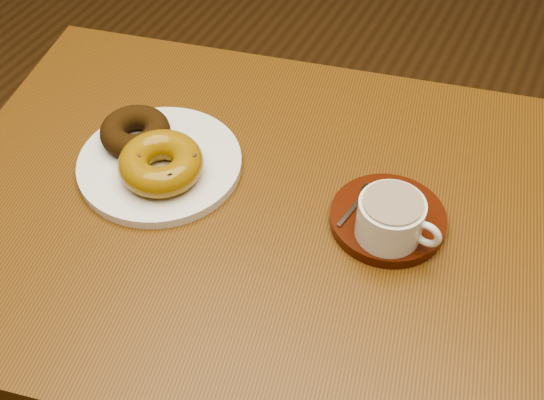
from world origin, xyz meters
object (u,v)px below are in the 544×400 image
at_px(cafe_table, 260,264).
at_px(donut_plate, 160,164).
at_px(saucer, 388,219).
at_px(coffee_cup, 391,218).

bearing_deg(cafe_table, donut_plate, 167.06).
xyz_separation_m(cafe_table, donut_plate, (-0.16, 0.00, 0.14)).
xyz_separation_m(cafe_table, saucer, (0.16, 0.05, 0.14)).
bearing_deg(coffee_cup, cafe_table, -167.06).
relative_size(donut_plate, saucer, 1.52).
bearing_deg(coffee_cup, donut_plate, -170.18).
distance_m(cafe_table, saucer, 0.22).
xyz_separation_m(donut_plate, saucer, (0.32, 0.04, 0.00)).
xyz_separation_m(donut_plate, coffee_cup, (0.33, 0.01, 0.04)).
height_order(donut_plate, saucer, saucer).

